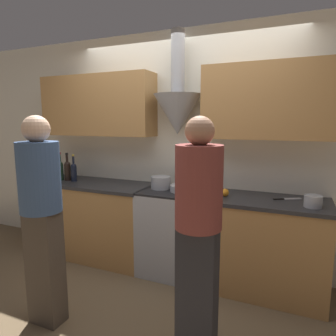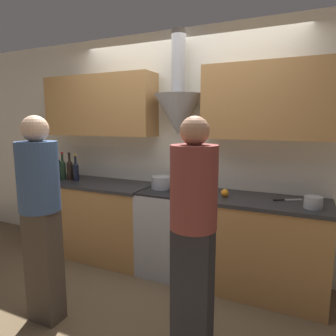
{
  "view_description": "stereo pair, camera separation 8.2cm",
  "coord_description": "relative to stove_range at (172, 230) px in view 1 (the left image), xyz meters",
  "views": [
    {
      "loc": [
        1.18,
        -2.52,
        1.62
      ],
      "look_at": [
        0.0,
        0.23,
        1.15
      ],
      "focal_mm": 32.0,
      "sensor_mm": 36.0,
      "label": 1
    },
    {
      "loc": [
        1.25,
        -2.49,
        1.62
      ],
      "look_at": [
        0.0,
        0.23,
        1.15
      ],
      "focal_mm": 32.0,
      "sensor_mm": 36.0,
      "label": 2
    }
  ],
  "objects": [
    {
      "name": "ground_plane",
      "position": [
        0.0,
        -0.33,
        -0.45
      ],
      "size": [
        12.0,
        12.0,
        0.0
      ],
      "primitive_type": "plane",
      "color": "brown"
    },
    {
      "name": "wall_back",
      "position": [
        -0.04,
        0.27,
        1.02
      ],
      "size": [
        8.4,
        0.51,
        2.6
      ],
      "color": "silver",
      "rests_on": "ground_plane"
    },
    {
      "name": "counter_left",
      "position": [
        -1.02,
        -0.0,
        -0.0
      ],
      "size": [
        1.46,
        0.62,
        0.9
      ],
      "color": "#B27F47",
      "rests_on": "ground_plane"
    },
    {
      "name": "counter_right",
      "position": [
        0.91,
        -0.0,
        -0.0
      ],
      "size": [
        1.23,
        0.62,
        0.9
      ],
      "color": "#B27F47",
      "rests_on": "ground_plane"
    },
    {
      "name": "stove_range",
      "position": [
        0.0,
        0.0,
        0.0
      ],
      "size": [
        0.6,
        0.6,
        0.9
      ],
      "color": "#A8AAAF",
      "rests_on": "ground_plane"
    },
    {
      "name": "wine_bottle_0",
      "position": [
        -1.65,
        -0.04,
        0.59
      ],
      "size": [
        0.07,
        0.07,
        0.35
      ],
      "color": "black",
      "rests_on": "counter_left"
    },
    {
      "name": "wine_bottle_1",
      "position": [
        -1.57,
        -0.02,
        0.58
      ],
      "size": [
        0.08,
        0.08,
        0.33
      ],
      "color": "black",
      "rests_on": "counter_left"
    },
    {
      "name": "wine_bottle_2",
      "position": [
        -1.47,
        -0.04,
        0.58
      ],
      "size": [
        0.07,
        0.07,
        0.34
      ],
      "color": "black",
      "rests_on": "counter_left"
    },
    {
      "name": "wine_bottle_3",
      "position": [
        -1.37,
        -0.02,
        0.58
      ],
      "size": [
        0.08,
        0.08,
        0.34
      ],
      "color": "black",
      "rests_on": "counter_left"
    },
    {
      "name": "wine_bottle_4",
      "position": [
        -1.27,
        -0.03,
        0.57
      ],
      "size": [
        0.07,
        0.07,
        0.33
      ],
      "color": "black",
      "rests_on": "counter_left"
    },
    {
      "name": "stock_pot",
      "position": [
        -0.14,
        0.02,
        0.51
      ],
      "size": [
        0.21,
        0.21,
        0.13
      ],
      "color": "#A8AAAF",
      "rests_on": "stove_range"
    },
    {
      "name": "mixing_bowl",
      "position": [
        0.14,
        -0.01,
        0.48
      ],
      "size": [
        0.28,
        0.28,
        0.07
      ],
      "color": "#A8AAAF",
      "rests_on": "stove_range"
    },
    {
      "name": "orange_fruit",
      "position": [
        0.58,
        -0.05,
        0.48
      ],
      "size": [
        0.08,
        0.08,
        0.08
      ],
      "color": "orange",
      "rests_on": "counter_right"
    },
    {
      "name": "saucepan",
      "position": [
        1.34,
        -0.12,
        0.5
      ],
      "size": [
        0.15,
        0.15,
        0.1
      ],
      "color": "#A8AAAF",
      "rests_on": "counter_right"
    },
    {
      "name": "chefs_knife",
      "position": [
        1.13,
        0.07,
        0.45
      ],
      "size": [
        0.25,
        0.16,
        0.01
      ],
      "rotation": [
        0.0,
        0.0,
        0.52
      ],
      "color": "silver",
      "rests_on": "counter_right"
    },
    {
      "name": "person_foreground_left",
      "position": [
        -0.6,
        -1.18,
        0.47
      ],
      "size": [
        0.31,
        0.31,
        1.66
      ],
      "color": "#473D33",
      "rests_on": "ground_plane"
    },
    {
      "name": "person_foreground_right",
      "position": [
        0.63,
        -1.08,
        0.47
      ],
      "size": [
        0.3,
        0.3,
        1.65
      ],
      "color": "#28282D",
      "rests_on": "ground_plane"
    }
  ]
}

